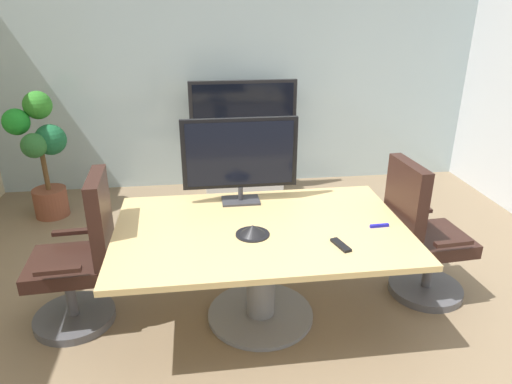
{
  "coord_description": "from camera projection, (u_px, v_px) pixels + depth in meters",
  "views": [
    {
      "loc": [
        -0.49,
        -2.62,
        2.13
      ],
      "look_at": [
        -0.11,
        0.35,
        0.87
      ],
      "focal_mm": 32.41,
      "sensor_mm": 36.0,
      "label": 1
    }
  ],
  "objects": [
    {
      "name": "wall_display_unit",
      "position": [
        244.0,
        156.0,
        5.37
      ],
      "size": [
        1.2,
        0.36,
        1.31
      ],
      "color": "#B7BABC",
      "rests_on": "ground"
    },
    {
      "name": "whiteboard_marker",
      "position": [
        380.0,
        226.0,
        3.08
      ],
      "size": [
        0.13,
        0.03,
        0.02
      ],
      "primitive_type": "cube",
      "rotation": [
        0.0,
        0.0,
        0.05
      ],
      "color": "#1919A5",
      "rests_on": "conference_table"
    },
    {
      "name": "office_chair_right",
      "position": [
        421.0,
        242.0,
        3.44
      ],
      "size": [
        0.61,
        0.59,
        1.09
      ],
      "rotation": [
        0.0,
        0.0,
        1.64
      ],
      "color": "#4C4C51",
      "rests_on": "ground"
    },
    {
      "name": "wall_back_glass_partition",
      "position": [
        238.0,
        75.0,
        5.36
      ],
      "size": [
        5.71,
        0.1,
        2.62
      ],
      "primitive_type": "cube",
      "color": "#9EB2B7",
      "rests_on": "ground"
    },
    {
      "name": "potted_plant",
      "position": [
        41.0,
        151.0,
        4.65
      ],
      "size": [
        0.58,
        0.53,
        1.29
      ],
      "color": "brown",
      "rests_on": "ground"
    },
    {
      "name": "remote_control",
      "position": [
        341.0,
        245.0,
        2.84
      ],
      "size": [
        0.09,
        0.18,
        0.02
      ],
      "primitive_type": "cube",
      "rotation": [
        0.0,
        0.0,
        0.28
      ],
      "color": "black",
      "rests_on": "conference_table"
    },
    {
      "name": "conference_phone",
      "position": [
        253.0,
        231.0,
        2.97
      ],
      "size": [
        0.22,
        0.22,
        0.07
      ],
      "color": "black",
      "rests_on": "conference_table"
    },
    {
      "name": "office_chair_left",
      "position": [
        80.0,
        265.0,
        3.15
      ],
      "size": [
        0.61,
        0.58,
        1.09
      ],
      "rotation": [
        0.0,
        0.0,
        -1.52
      ],
      "color": "#4C4C51",
      "rests_on": "ground"
    },
    {
      "name": "tv_monitor",
      "position": [
        240.0,
        156.0,
        3.34
      ],
      "size": [
        0.84,
        0.18,
        0.64
      ],
      "color": "#333338",
      "rests_on": "conference_table"
    },
    {
      "name": "ground_plane",
      "position": [
        278.0,
        323.0,
        3.28
      ],
      "size": [
        6.71,
        6.71,
        0.0
      ],
      "primitive_type": "plane",
      "color": "#7A664C"
    },
    {
      "name": "conference_table",
      "position": [
        261.0,
        250.0,
        3.15
      ],
      "size": [
        1.94,
        1.23,
        0.72
      ],
      "color": "tan",
      "rests_on": "ground"
    }
  ]
}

